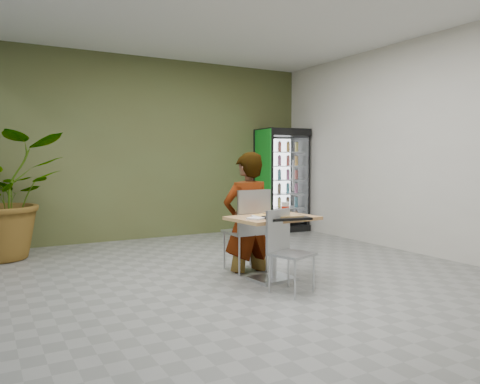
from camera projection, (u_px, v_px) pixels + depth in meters
name	position (u px, v px, depth m)	size (l,w,h in m)	color
ground	(253.00, 282.00, 5.36)	(7.00, 7.00, 0.00)	gray
room_envelope	(253.00, 142.00, 5.25)	(6.00, 7.00, 3.20)	silver
dining_table	(273.00, 235.00, 5.41)	(1.01, 0.76, 0.75)	tan
chair_far	(250.00, 224.00, 5.80)	(0.46, 0.47, 1.04)	#A9ACAE
chair_near	(285.00, 244.00, 4.97)	(0.49, 0.49, 0.87)	#A9ACAE
seated_woman	(247.00, 224.00, 5.85)	(0.66, 0.43, 1.80)	black
pizza_plate	(261.00, 215.00, 5.40)	(0.31, 0.26, 0.03)	white
soda_cup	(285.00, 209.00, 5.44)	(0.09, 0.09, 0.16)	white
napkin_stack	(256.00, 218.00, 5.13)	(0.16, 0.16, 0.02)	white
cafeteria_tray	(287.00, 218.00, 5.16)	(0.46, 0.34, 0.03)	black
beverage_fridge	(282.00, 180.00, 9.24)	(0.98, 0.79, 2.00)	black
potted_plant	(2.00, 196.00, 6.58)	(1.62, 1.40, 1.80)	#265F26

